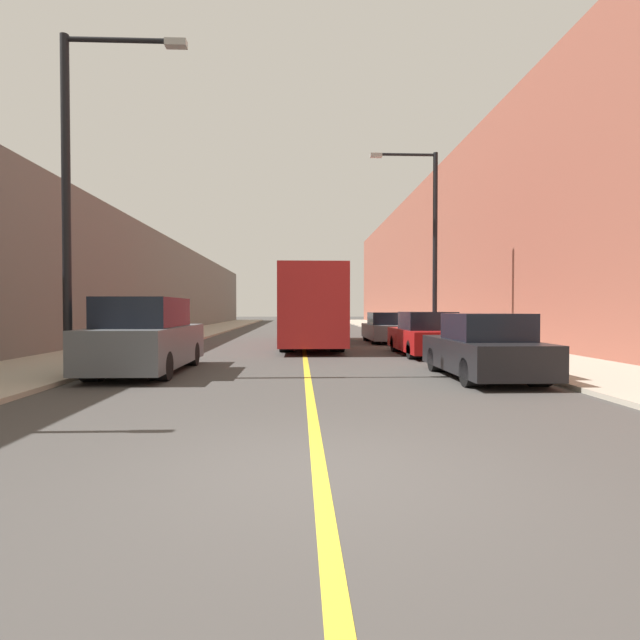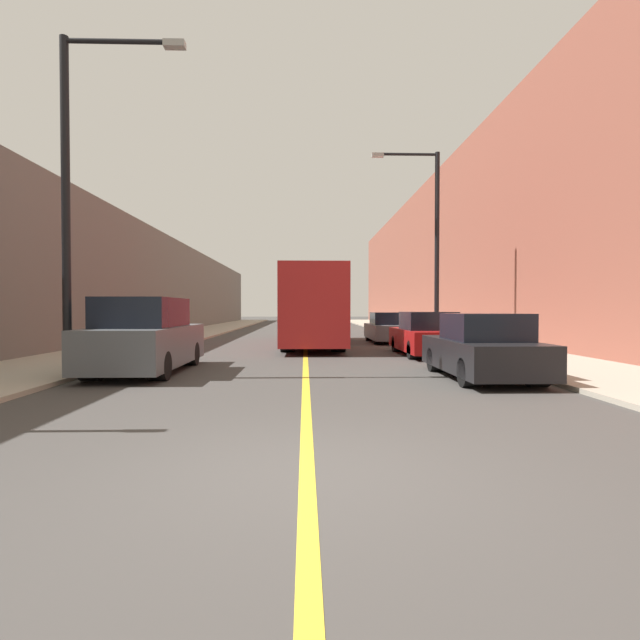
{
  "view_description": "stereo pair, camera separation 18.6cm",
  "coord_description": "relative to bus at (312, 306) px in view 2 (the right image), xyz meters",
  "views": [
    {
      "loc": [
        -0.21,
        -4.9,
        1.66
      ],
      "look_at": [
        0.45,
        10.76,
        1.3
      ],
      "focal_mm": 28.0,
      "sensor_mm": 36.0,
      "label": 1
    },
    {
      "loc": [
        -0.02,
        -4.91,
        1.66
      ],
      "look_at": [
        0.45,
        10.76,
        1.3
      ],
      "focal_mm": 28.0,
      "sensor_mm": 36.0,
      "label": 2
    }
  ],
  "objects": [
    {
      "name": "sidewalk_right",
      "position": [
        6.91,
        12.29,
        -1.71
      ],
      "size": [
        3.72,
        72.0,
        0.1
      ],
      "primitive_type": "cube",
      "color": "#A89E8C",
      "rests_on": "ground"
    },
    {
      "name": "building_row_left",
      "position": [
        -11.35,
        12.29,
        1.51
      ],
      "size": [
        4.0,
        72.0,
        6.54
      ],
      "primitive_type": "cube",
      "color": "#66605B",
      "rests_on": "ground"
    },
    {
      "name": "car_right_mid",
      "position": [
        4.01,
        -5.07,
        -1.06
      ],
      "size": [
        1.86,
        4.68,
        1.55
      ],
      "color": "maroon",
      "rests_on": "ground"
    },
    {
      "name": "building_row_right",
      "position": [
        10.77,
        12.29,
        3.84
      ],
      "size": [
        4.0,
        72.0,
        11.21
      ],
      "primitive_type": "cube",
      "color": "brown",
      "rests_on": "ground"
    },
    {
      "name": "street_lamp_left",
      "position": [
        -5.67,
        -10.67,
        2.88
      ],
      "size": [
        2.91,
        0.24,
        7.92
      ],
      "color": "black",
      "rests_on": "sidewalk_left"
    },
    {
      "name": "street_lamp_right",
      "position": [
        5.1,
        -1.37,
        3.04
      ],
      "size": [
        2.91,
        0.24,
        8.23
      ],
      "color": "black",
      "rests_on": "sidewalk_right"
    },
    {
      "name": "car_right_near",
      "position": [
        3.89,
        -10.98,
        -1.06
      ],
      "size": [
        1.83,
        4.3,
        1.55
      ],
      "color": "black",
      "rests_on": "ground"
    },
    {
      "name": "sidewalk_left",
      "position": [
        -7.49,
        12.29,
        -1.71
      ],
      "size": [
        3.72,
        72.0,
        0.1
      ],
      "primitive_type": "cube",
      "color": "#A89E8C",
      "rests_on": "ground"
    },
    {
      "name": "ground_plane",
      "position": [
        -0.29,
        -17.71,
        -1.76
      ],
      "size": [
        200.0,
        200.0,
        0.0
      ],
      "primitive_type": "plane",
      "color": "#3F3D3A"
    },
    {
      "name": "parked_suv_left",
      "position": [
        -4.43,
        -9.61,
        -0.86
      ],
      "size": [
        1.95,
        5.0,
        1.93
      ],
      "color": "#51565B",
      "rests_on": "ground"
    },
    {
      "name": "road_center_line",
      "position": [
        -0.29,
        12.29,
        -1.75
      ],
      "size": [
        0.16,
        72.0,
        0.01
      ],
      "primitive_type": "cube",
      "color": "gold",
      "rests_on": "ground"
    },
    {
      "name": "car_right_far",
      "position": [
        3.78,
        1.74,
        -1.09
      ],
      "size": [
        1.83,
        4.47,
        1.48
      ],
      "color": "#51565B",
      "rests_on": "ground"
    },
    {
      "name": "bus",
      "position": [
        0.0,
        0.0,
        0.0
      ],
      "size": [
        2.48,
        11.43,
        3.29
      ],
      "color": "#AD1E1E",
      "rests_on": "ground"
    }
  ]
}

